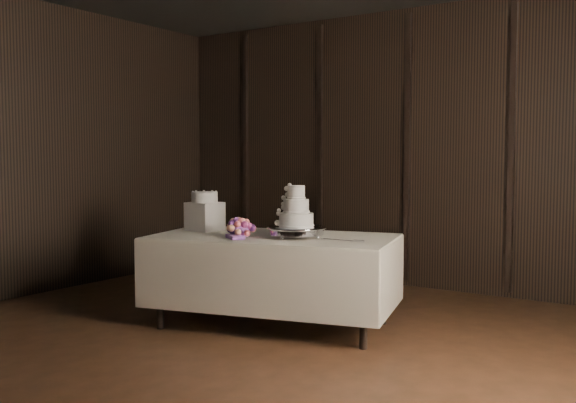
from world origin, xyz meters
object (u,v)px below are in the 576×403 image
Objects in this scene: small_cake at (205,197)px; bouquet at (240,229)px; cake_stand at (296,232)px; box_pedestal at (205,216)px; display_table at (273,277)px; wedding_cake at (293,210)px.

bouquet is at bearing -18.84° from small_cake.
box_pedestal reaches higher than cake_stand.
box_pedestal is (-0.73, -0.02, 0.47)m from display_table.
wedding_cake is at bearing 24.58° from bouquet.
wedding_cake reaches higher than display_table.
cake_stand is at bearing 24.89° from bouquet.
small_cake is at bearing -179.06° from cake_stand.
bouquet is (-0.43, -0.20, 0.02)m from cake_stand.
display_table is 8.41× the size of box_pedestal.
box_pedestal is (-0.53, 0.18, 0.06)m from bouquet.
small_cake reaches higher than display_table.
wedding_cake is 0.47m from bouquet.
bouquet is at bearing -155.11° from cake_stand.
small_cake is (-0.53, 0.18, 0.23)m from bouquet.
bouquet is at bearing -18.84° from box_pedestal.
box_pedestal is at bearing 171.88° from wedding_cake.
small_cake reaches higher than box_pedestal.
box_pedestal is (-0.93, -0.00, -0.10)m from wedding_cake.
small_cake reaches higher than cake_stand.
display_table is at bearing 179.16° from cake_stand.
display_table is at bearing 46.14° from bouquet.
box_pedestal reaches higher than display_table.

